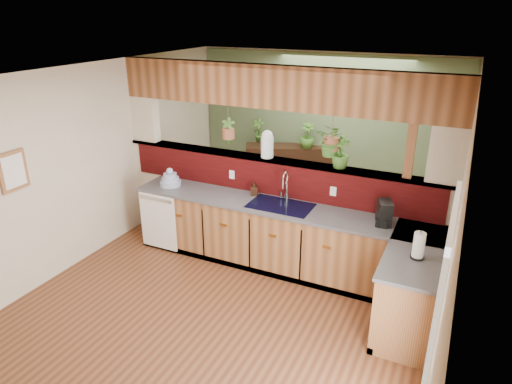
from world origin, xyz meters
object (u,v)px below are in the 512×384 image
at_px(faucet, 286,185).
at_px(soap_dispenser, 254,188).
at_px(shelving_console, 288,173).
at_px(coffee_maker, 384,214).
at_px(dish_stack, 170,180).
at_px(paper_towel, 419,246).
at_px(glass_jar, 267,144).

distance_m(faucet, soap_dispenser, 0.47).
relative_size(soap_dispenser, shelving_console, 0.13).
height_order(soap_dispenser, coffee_maker, coffee_maker).
xyz_separation_m(dish_stack, shelving_console, (0.91, 2.28, -0.48)).
bearing_deg(dish_stack, paper_towel, -10.20).
distance_m(coffee_maker, paper_towel, 0.79).
bearing_deg(coffee_maker, shelving_console, 111.59).
bearing_deg(paper_towel, shelving_console, 131.19).
bearing_deg(coffee_maker, faucet, 152.63).
relative_size(soap_dispenser, coffee_maker, 0.69).
relative_size(soap_dispenser, paper_towel, 0.66).
bearing_deg(dish_stack, shelving_console, 68.33).
relative_size(coffee_maker, glass_jar, 0.77).
distance_m(soap_dispenser, paper_towel, 2.35).
relative_size(faucet, coffee_maker, 1.45).
bearing_deg(coffee_maker, soap_dispenser, 153.86).
relative_size(soap_dispenser, glass_jar, 0.53).
height_order(paper_towel, glass_jar, glass_jar).
bearing_deg(faucet, paper_towel, -24.16).
height_order(paper_towel, shelving_console, paper_towel).
height_order(soap_dispenser, paper_towel, paper_towel).
distance_m(paper_towel, glass_jar, 2.40).
distance_m(coffee_maker, shelving_console, 3.11).
height_order(dish_stack, glass_jar, glass_jar).
relative_size(paper_towel, glass_jar, 0.81).
xyz_separation_m(faucet, shelving_console, (-0.78, 2.11, -0.62)).
xyz_separation_m(dish_stack, paper_towel, (3.45, -0.62, 0.06)).
xyz_separation_m(glass_jar, shelving_console, (-0.42, 1.90, -1.08)).
distance_m(paper_towel, shelving_console, 3.89).
height_order(faucet, soap_dispenser, faucet).
bearing_deg(soap_dispenser, paper_towel, -19.91).
relative_size(faucet, glass_jar, 1.12).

